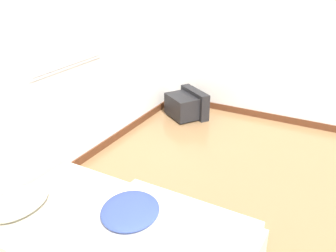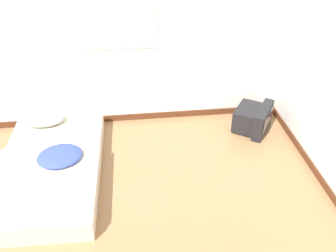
% 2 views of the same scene
% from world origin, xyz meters
% --- Properties ---
extents(wall_back, '(7.91, 0.08, 2.60)m').
position_xyz_m(wall_back, '(0.01, 2.89, 1.29)').
color(wall_back, silver).
rests_on(wall_back, ground_plane).
extents(mattress_bed, '(1.17, 2.03, 0.38)m').
position_xyz_m(mattress_bed, '(-0.32, 1.72, 0.15)').
color(mattress_bed, beige).
rests_on(mattress_bed, ground_plane).
extents(crt_tv, '(0.64, 0.67, 0.37)m').
position_xyz_m(crt_tv, '(2.30, 2.41, 0.18)').
color(crt_tv, black).
rests_on(crt_tv, ground_plane).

